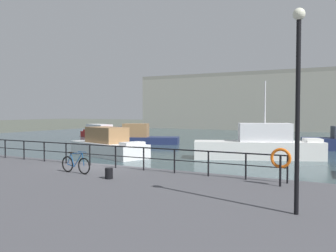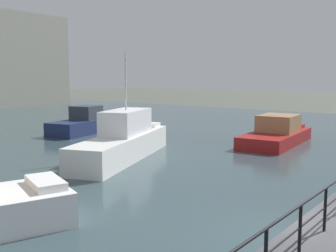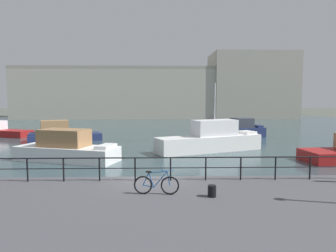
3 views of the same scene
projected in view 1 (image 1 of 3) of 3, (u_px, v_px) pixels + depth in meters
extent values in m
plane|color=#4C5147|center=(108.00, 179.00, 18.58)|extent=(240.00, 240.00, 0.00)
cube|color=#33474C|center=(258.00, 139.00, 45.15)|extent=(80.00, 60.00, 0.01)
cube|color=#B2AD9E|center=(293.00, 103.00, 68.01)|extent=(60.05, 11.32, 10.24)
cube|color=gray|center=(289.00, 71.00, 63.08)|extent=(60.05, 0.60, 0.70)
cube|color=white|center=(108.00, 149.00, 28.30)|extent=(7.73, 4.66, 1.04)
cube|color=#997047|center=(107.00, 135.00, 28.40)|extent=(3.78, 2.87, 1.22)
cube|color=white|center=(132.00, 144.00, 26.05)|extent=(1.38, 1.94, 0.24)
cube|color=maroon|center=(104.00, 135.00, 47.64)|extent=(9.25, 5.25, 0.75)
cube|color=silver|center=(99.00, 128.00, 48.51)|extent=(4.36, 3.15, 1.03)
cube|color=maroon|center=(90.00, 130.00, 50.51)|extent=(1.55, 1.78, 0.24)
cube|color=navy|center=(145.00, 140.00, 39.08)|extent=(7.59, 4.74, 0.74)
cube|color=#997047|center=(136.00, 130.00, 39.16)|extent=(3.08, 2.55, 1.43)
cube|color=navy|center=(118.00, 136.00, 39.43)|extent=(1.39, 1.80, 0.24)
cube|color=white|center=(258.00, 150.00, 26.48)|extent=(9.35, 5.49, 1.30)
cube|color=silver|center=(265.00, 132.00, 26.38)|extent=(4.07, 2.98, 1.33)
cube|color=white|center=(313.00, 140.00, 26.06)|extent=(1.59, 1.77, 0.24)
cylinder|color=silver|center=(265.00, 102.00, 26.29)|extent=(0.10, 0.10, 3.09)
cylinder|color=black|center=(5.00, 149.00, 21.18)|extent=(0.07, 0.07, 1.05)
cylinder|color=black|center=(24.00, 150.00, 20.42)|extent=(0.07, 0.07, 1.05)
cylinder|color=black|center=(44.00, 152.00, 19.66)|extent=(0.07, 0.07, 1.05)
cylinder|color=black|center=(66.00, 153.00, 18.90)|extent=(0.07, 0.07, 1.05)
cylinder|color=black|center=(90.00, 155.00, 18.14)|extent=(0.07, 0.07, 1.05)
cylinder|color=black|center=(116.00, 157.00, 17.39)|extent=(0.07, 0.07, 1.05)
cylinder|color=black|center=(144.00, 159.00, 16.63)|extent=(0.07, 0.07, 1.05)
cylinder|color=black|center=(174.00, 161.00, 15.87)|extent=(0.07, 0.07, 1.05)
cylinder|color=black|center=(208.00, 164.00, 15.11)|extent=(0.07, 0.07, 1.05)
cylinder|color=black|center=(246.00, 167.00, 14.35)|extent=(0.07, 0.07, 1.05)
cylinder|color=black|center=(287.00, 170.00, 13.59)|extent=(0.07, 0.07, 1.05)
cylinder|color=black|center=(66.00, 143.00, 18.88)|extent=(22.41, 0.06, 0.06)
cylinder|color=black|center=(66.00, 152.00, 18.90)|extent=(22.41, 0.04, 0.04)
torus|color=black|center=(84.00, 166.00, 15.58)|extent=(0.72, 0.13, 0.72)
torus|color=black|center=(68.00, 164.00, 16.16)|extent=(0.72, 0.13, 0.72)
cylinder|color=#194C8C|center=(78.00, 160.00, 15.77)|extent=(0.55, 0.09, 0.66)
cylinder|color=#194C8C|center=(72.00, 160.00, 15.97)|extent=(0.24, 0.06, 0.58)
cylinder|color=#194C8C|center=(76.00, 153.00, 15.81)|extent=(0.72, 0.10, 0.11)
cylinder|color=#194C8C|center=(71.00, 165.00, 16.04)|extent=(0.43, 0.08, 0.12)
cylinder|color=#194C8C|center=(69.00, 159.00, 16.08)|extent=(0.26, 0.06, 0.51)
cylinder|color=#194C8C|center=(83.00, 160.00, 15.59)|extent=(0.14, 0.05, 0.57)
cube|color=black|center=(71.00, 153.00, 16.01)|extent=(0.23, 0.11, 0.05)
cylinder|color=#194C8C|center=(82.00, 152.00, 15.61)|extent=(0.52, 0.07, 0.02)
cylinder|color=black|center=(109.00, 173.00, 14.55)|extent=(0.32, 0.32, 0.44)
cylinder|color=black|center=(280.00, 171.00, 13.05)|extent=(0.08, 0.08, 1.15)
torus|color=orange|center=(281.00, 158.00, 13.09)|extent=(0.75, 0.11, 0.75)
cylinder|color=black|center=(298.00, 118.00, 9.41)|extent=(0.12, 0.12, 5.09)
sphere|color=silver|center=(299.00, 14.00, 9.31)|extent=(0.32, 0.32, 0.32)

